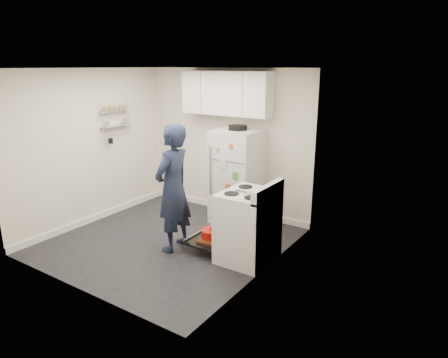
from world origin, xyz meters
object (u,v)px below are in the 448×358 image
Objects in this scene: electric_range at (247,227)px; open_oven_door at (211,237)px; refrigerator at (237,176)px; person at (173,188)px.

electric_range is 1.53× the size of open_oven_door.
open_oven_door is 1.29m from refrigerator.
person is (-1.03, -0.28, 0.43)m from electric_range.
person is at bearing -98.18° from refrigerator.
open_oven_door is 0.89m from person.
person reaches higher than refrigerator.
refrigerator reaches higher than open_oven_door.
person is at bearing -149.97° from open_oven_door.
electric_range is at bearing 1.51° from open_oven_door.
open_oven_door is 0.44× the size of refrigerator.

